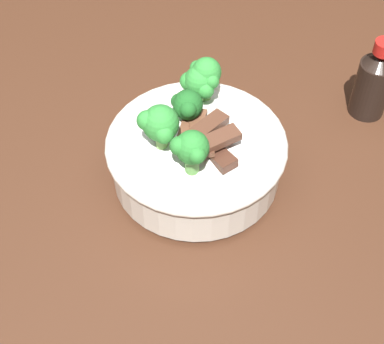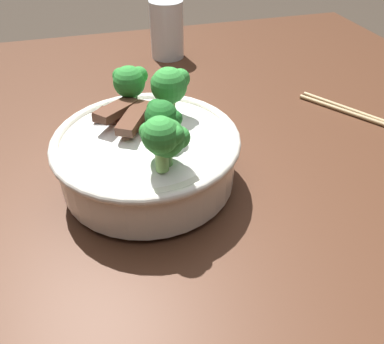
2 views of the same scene
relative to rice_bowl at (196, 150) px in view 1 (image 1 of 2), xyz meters
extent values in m
cube|color=#472819|center=(0.09, 0.06, -0.08)|extent=(1.13, 1.09, 0.06)
cube|color=#472819|center=(0.57, -0.41, -0.47)|extent=(0.08, 0.08, 0.72)
cylinder|color=silver|center=(0.00, 0.00, -0.05)|extent=(0.10, 0.10, 0.01)
cylinder|color=silver|center=(0.00, 0.00, -0.02)|extent=(0.22, 0.22, 0.06)
torus|color=silver|center=(0.00, 0.00, 0.01)|extent=(0.23, 0.23, 0.01)
ellipsoid|color=white|center=(0.00, 0.00, 0.00)|extent=(0.20, 0.20, 0.06)
cube|color=brown|center=(-0.01, 0.00, 0.03)|extent=(0.04, 0.06, 0.02)
cube|color=#4C2B1E|center=(-0.03, 0.03, 0.03)|extent=(0.06, 0.06, 0.02)
cube|color=#563323|center=(-0.03, 0.02, 0.05)|extent=(0.06, 0.06, 0.01)
cube|color=#563323|center=(-0.01, 0.00, 0.05)|extent=(0.05, 0.07, 0.01)
cube|color=brown|center=(0.01, 0.00, 0.03)|extent=(0.03, 0.07, 0.02)
cube|color=#563323|center=(-0.02, 0.02, 0.04)|extent=(0.03, 0.06, 0.02)
cylinder|color=#7AB256|center=(0.04, 0.03, 0.04)|extent=(0.01, 0.01, 0.03)
sphere|color=green|center=(0.04, 0.03, 0.07)|extent=(0.04, 0.04, 0.04)
sphere|color=green|center=(0.05, 0.03, 0.07)|extent=(0.02, 0.02, 0.02)
sphere|color=green|center=(0.03, 0.04, 0.07)|extent=(0.02, 0.02, 0.02)
cylinder|color=#5B9947|center=(0.01, -0.07, 0.03)|extent=(0.01, 0.01, 0.02)
sphere|color=green|center=(0.01, -0.07, 0.06)|extent=(0.04, 0.04, 0.04)
sphere|color=green|center=(0.02, -0.07, 0.06)|extent=(0.02, 0.02, 0.02)
sphere|color=green|center=(0.00, -0.05, 0.06)|extent=(0.02, 0.02, 0.02)
cylinder|color=#5B9947|center=(0.02, -0.02, 0.03)|extent=(0.02, 0.02, 0.02)
sphere|color=#1E6023|center=(0.02, -0.02, 0.06)|extent=(0.04, 0.04, 0.04)
sphere|color=#1E6023|center=(0.03, -0.03, 0.06)|extent=(0.02, 0.02, 0.02)
sphere|color=#1E6023|center=(0.01, -0.01, 0.06)|extent=(0.02, 0.02, 0.02)
cylinder|color=#7AB256|center=(0.00, -0.07, 0.04)|extent=(0.01, 0.01, 0.03)
sphere|color=green|center=(0.00, -0.07, 0.07)|extent=(0.04, 0.04, 0.04)
sphere|color=green|center=(0.02, -0.08, 0.07)|extent=(0.02, 0.02, 0.02)
sphere|color=green|center=(-0.01, -0.06, 0.07)|extent=(0.02, 0.02, 0.02)
cylinder|color=#5B9947|center=(-0.01, 0.06, 0.04)|extent=(0.02, 0.02, 0.03)
sphere|color=#2D8433|center=(-0.01, 0.06, 0.07)|extent=(0.04, 0.04, 0.04)
sphere|color=#2D8433|center=(0.01, 0.06, 0.07)|extent=(0.02, 0.02, 0.02)
sphere|color=#2D8433|center=(-0.02, 0.07, 0.07)|extent=(0.02, 0.02, 0.02)
cylinder|color=black|center=(-0.22, -0.19, -0.01)|extent=(0.05, 0.05, 0.09)
cone|color=black|center=(-0.22, -0.19, 0.04)|extent=(0.05, 0.05, 0.02)
camera|label=1|loc=(-0.11, 0.49, 0.54)|focal=53.84mm
camera|label=2|loc=(-0.05, -0.39, 0.28)|focal=35.84mm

